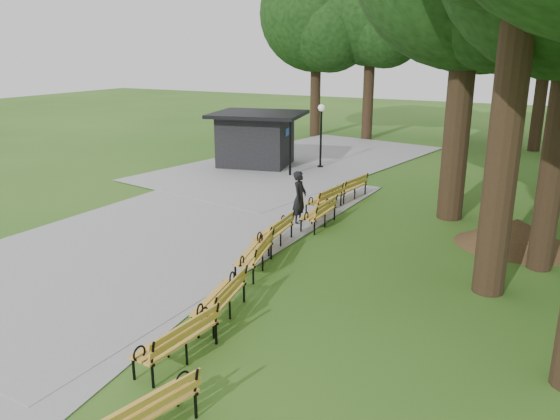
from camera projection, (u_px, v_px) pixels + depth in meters
The scene contains 14 objects.
ground at pixel (228, 289), 12.63m from camera, with size 100.00×100.00×0.00m, color #315F1B.
path at pixel (172, 227), 16.95m from camera, with size 12.00×38.00×0.06m, color #98989B.
person at pixel (300, 198), 17.16m from camera, with size 0.62×0.41×1.69m, color black.
kiosk at pixel (256, 139), 25.62m from camera, with size 4.05×3.52×2.53m, color black, non-canonical shape.
lamp_post at pixel (321, 122), 24.87m from camera, with size 0.32×0.32×2.93m.
dirt_mound at pixel (516, 233), 15.27m from camera, with size 2.79×2.79×0.80m, color #47301C.
bench_0 at pixel (140, 413), 7.65m from camera, with size 1.90×0.64×0.88m, color gold, non-canonical shape.
bench_1 at pixel (176, 339), 9.62m from camera, with size 1.90×0.64×0.88m, color gold, non-canonical shape.
bench_2 at pixel (220, 298), 11.18m from camera, with size 1.90×0.64×0.88m, color gold, non-canonical shape.
bench_3 at pixel (254, 254), 13.61m from camera, with size 1.90×0.64×0.88m, color gold, non-canonical shape.
bench_4 at pixel (273, 232), 15.23m from camera, with size 1.90×0.64×0.88m, color gold, non-canonical shape.
bench_5 at pixel (318, 213), 16.99m from camera, with size 1.90×0.64×0.88m, color gold, non-canonical shape.
bench_6 at pixel (324, 199), 18.55m from camera, with size 1.90×0.64×0.88m, color gold, non-canonical shape.
bench_7 at pixel (350, 188), 20.07m from camera, with size 1.90×0.64×0.88m, color gold, non-canonical shape.
Camera 1 is at (6.44, -9.71, 5.34)m, focal length 35.11 mm.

